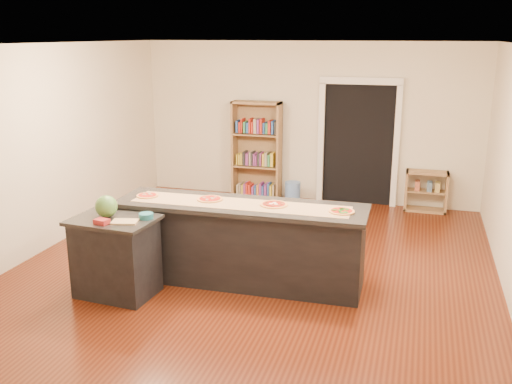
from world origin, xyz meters
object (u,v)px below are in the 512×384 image
(low_shelf, at_px, (426,191))
(watermelon, at_px, (106,206))
(side_counter, at_px, (116,256))
(bookshelf, at_px, (257,151))
(kitchen_island, at_px, (241,243))
(waste_bin, at_px, (293,193))

(low_shelf, distance_m, watermelon, 5.59)
(side_counter, bearing_deg, bookshelf, 88.69)
(bookshelf, bearing_deg, kitchen_island, -76.76)
(side_counter, distance_m, watermelon, 0.59)
(kitchen_island, relative_size, bookshelf, 1.69)
(kitchen_island, xyz_separation_m, watermelon, (-1.35, -0.72, 0.55))
(kitchen_island, xyz_separation_m, side_counter, (-1.26, -0.74, -0.03))
(waste_bin, bearing_deg, side_counter, -105.56)
(low_shelf, relative_size, waste_bin, 1.74)
(side_counter, bearing_deg, waste_bin, 78.64)
(low_shelf, bearing_deg, waste_bin, -174.35)
(watermelon, bearing_deg, bookshelf, 83.27)
(bookshelf, bearing_deg, watermelon, -96.73)
(kitchen_island, bearing_deg, bookshelf, 102.07)
(low_shelf, relative_size, watermelon, 2.78)
(side_counter, height_order, waste_bin, side_counter)
(low_shelf, xyz_separation_m, watermelon, (-3.49, -4.31, 0.70))
(bookshelf, bearing_deg, waste_bin, -16.49)
(watermelon, bearing_deg, waste_bin, 73.19)
(kitchen_island, height_order, watermelon, watermelon)
(low_shelf, bearing_deg, kitchen_island, -120.77)
(waste_bin, xyz_separation_m, watermelon, (-1.23, -4.09, 0.85))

